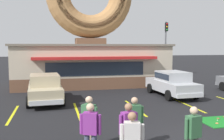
# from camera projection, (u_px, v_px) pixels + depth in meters

# --- Properties ---
(ground_plane) EXTENTS (160.00, 160.00, 0.00)m
(ground_plane) POSITION_uv_depth(u_px,v_px,m) (199.00, 140.00, 8.88)
(ground_plane) COLOR black
(donut_shop_building) EXTENTS (12.30, 6.75, 10.96)m
(donut_shop_building) POSITION_uv_depth(u_px,v_px,m) (90.00, 40.00, 21.72)
(donut_shop_building) COLOR brown
(donut_shop_building) RESTS_ON ground
(mini_donut_near_left) EXTENTS (0.13, 0.13, 0.04)m
(mini_donut_near_left) POSITION_uv_depth(u_px,v_px,m) (224.00, 117.00, 11.68)
(mini_donut_near_left) COLOR brown
(mini_donut_near_left) RESTS_ON putting_mat
(mini_donut_mid_left) EXTENTS (0.13, 0.13, 0.04)m
(mini_donut_mid_left) POSITION_uv_depth(u_px,v_px,m) (218.00, 118.00, 11.41)
(mini_donut_mid_left) COLOR brown
(mini_donut_mid_left) RESTS_ON putting_mat
(mini_donut_extra) EXTENTS (0.13, 0.13, 0.04)m
(mini_donut_extra) POSITION_uv_depth(u_px,v_px,m) (217.00, 123.00, 10.69)
(mini_donut_extra) COLOR #D17F47
(mini_donut_extra) RESTS_ON putting_mat
(golf_ball) EXTENTS (0.04, 0.04, 0.04)m
(golf_ball) POSITION_uv_depth(u_px,v_px,m) (218.00, 120.00, 11.10)
(golf_ball) COLOR white
(golf_ball) RESTS_ON putting_mat
(car_champagne) EXTENTS (2.19, 4.66, 1.60)m
(car_champagne) POSITION_uv_depth(u_px,v_px,m) (45.00, 87.00, 14.92)
(car_champagne) COLOR #BCAD89
(car_champagne) RESTS_ON ground
(car_silver) EXTENTS (2.12, 4.63, 1.60)m
(car_silver) POSITION_uv_depth(u_px,v_px,m) (172.00, 83.00, 16.76)
(car_silver) COLOR #B2B5BA
(car_silver) RESTS_ON ground
(pedestrian_blue_sweater_man) EXTENTS (0.57, 0.34, 1.64)m
(pedestrian_blue_sweater_man) POSITION_uv_depth(u_px,v_px,m) (128.00, 129.00, 7.20)
(pedestrian_blue_sweater_man) COLOR #232328
(pedestrian_blue_sweater_man) RESTS_ON ground
(pedestrian_hooded_kid) EXTENTS (0.60, 0.24, 1.61)m
(pedestrian_hooded_kid) POSITION_uv_depth(u_px,v_px,m) (134.00, 120.00, 8.17)
(pedestrian_hooded_kid) COLOR #232328
(pedestrian_hooded_kid) RESTS_ON ground
(pedestrian_leather_jacket_man) EXTENTS (0.56, 0.36, 1.66)m
(pedestrian_leather_jacket_man) POSITION_uv_depth(u_px,v_px,m) (90.00, 130.00, 7.09)
(pedestrian_leather_jacket_man) COLOR #474C66
(pedestrian_leather_jacket_man) RESTS_ON ground
(pedestrian_clipboard_woman) EXTENTS (0.46, 0.43, 1.68)m
(pedestrian_clipboard_woman) POSITION_uv_depth(u_px,v_px,m) (89.00, 120.00, 7.99)
(pedestrian_clipboard_woman) COLOR #7F7056
(pedestrian_clipboard_woman) RESTS_ON ground
(pedestrian_beanie_man) EXTENTS (0.58, 0.33, 1.61)m
(pedestrian_beanie_man) POSITION_uv_depth(u_px,v_px,m) (193.00, 134.00, 6.89)
(pedestrian_beanie_man) COLOR slate
(pedestrian_beanie_man) RESTS_ON ground
(trash_bin) EXTENTS (0.57, 0.57, 0.97)m
(trash_bin) POSITION_uv_depth(u_px,v_px,m) (180.00, 80.00, 21.00)
(trash_bin) COLOR #232833
(trash_bin) RESTS_ON ground
(traffic_light_pole) EXTENTS (0.28, 0.47, 5.80)m
(traffic_light_pole) POSITION_uv_depth(u_px,v_px,m) (166.00, 42.00, 27.92)
(traffic_light_pole) COLOR #595B60
(traffic_light_pole) RESTS_ON ground
(parking_stripe_far_left) EXTENTS (0.12, 3.60, 0.01)m
(parking_stripe_far_left) POSITION_uv_depth(u_px,v_px,m) (13.00, 114.00, 12.29)
(parking_stripe_far_left) COLOR yellow
(parking_stripe_far_left) RESTS_ON ground
(parking_stripe_left) EXTENTS (0.12, 3.60, 0.01)m
(parking_stripe_left) POSITION_uv_depth(u_px,v_px,m) (77.00, 111.00, 12.94)
(parking_stripe_left) COLOR yellow
(parking_stripe_left) RESTS_ON ground
(parking_stripe_mid_left) EXTENTS (0.12, 3.60, 0.01)m
(parking_stripe_mid_left) POSITION_uv_depth(u_px,v_px,m) (135.00, 108.00, 13.60)
(parking_stripe_mid_left) COLOR yellow
(parking_stripe_mid_left) RESTS_ON ground
(parking_stripe_centre) EXTENTS (0.12, 3.60, 0.01)m
(parking_stripe_centre) POSITION_uv_depth(u_px,v_px,m) (188.00, 105.00, 14.25)
(parking_stripe_centre) COLOR yellow
(parking_stripe_centre) RESTS_ON ground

